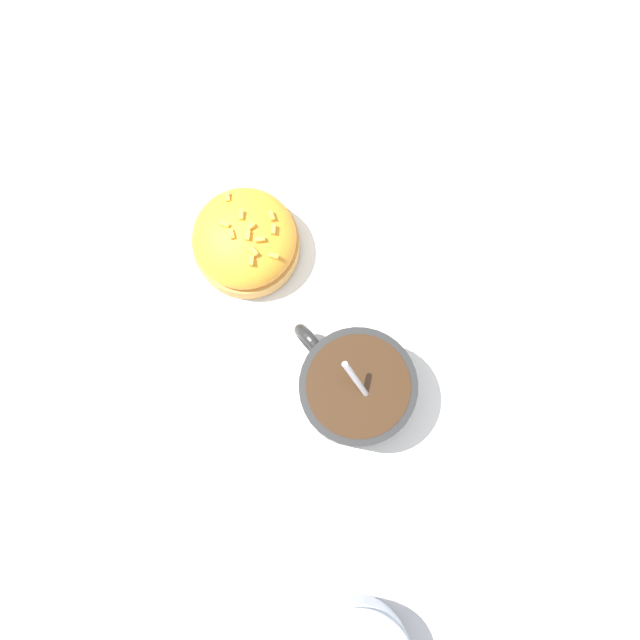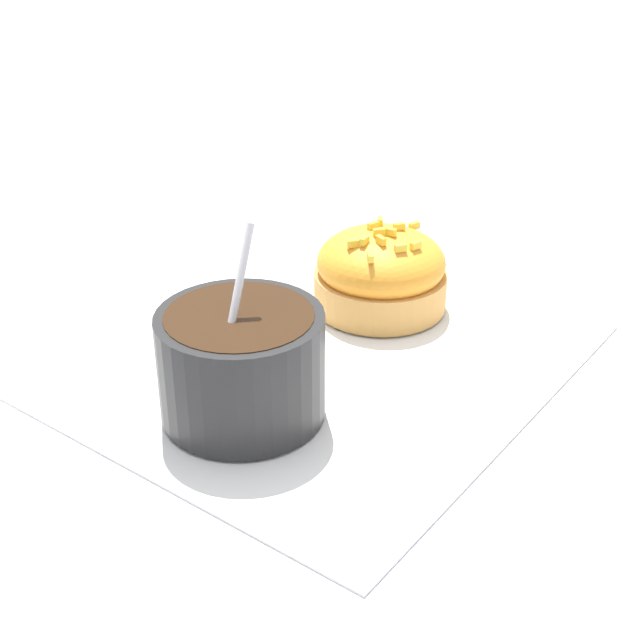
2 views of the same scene
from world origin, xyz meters
name	(u,v)px [view 2 (image 2 of 2)]	position (x,y,z in m)	size (l,w,h in m)	color
ground_plane	(309,354)	(0.00, 0.00, 0.00)	(3.00, 3.00, 0.00)	#B2B2B7
paper_napkin	(309,352)	(0.00, 0.00, 0.00)	(0.29, 0.28, 0.00)	white
coffee_cup	(243,359)	(-0.07, -0.01, 0.03)	(0.11, 0.08, 0.10)	black
frosted_pastry	(381,272)	(0.07, -0.01, 0.03)	(0.08, 0.08, 0.05)	#D19347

